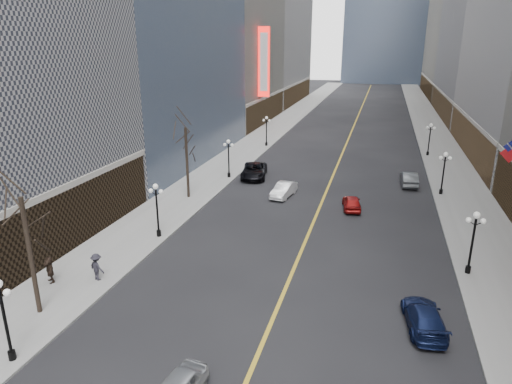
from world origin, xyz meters
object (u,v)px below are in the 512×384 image
Objects in this scene: streetlamp_west_1 at (157,205)px; car_sb_mid at (352,202)px; car_sb_near at (424,317)px; car_nb_far at (254,171)px; car_sb_far at (409,179)px; streetlamp_west_0 at (3,312)px; streetlamp_east_2 at (444,169)px; streetlamp_east_3 at (430,136)px; streetlamp_west_3 at (266,128)px; streetlamp_west_2 at (229,154)px; car_nb_mid at (284,190)px; streetlamp_east_1 at (473,236)px.

car_sb_mid is at bearing 36.95° from streetlamp_west_1.
car_nb_far is at bearing -64.36° from car_sb_near.
streetlamp_west_0 is at bearing 57.68° from car_sb_far.
streetlamp_east_2 is 4.68m from car_sb_far.
streetlamp_east_3 is (0.00, 18.00, 0.00)m from streetlamp_east_2.
streetlamp_west_3 is at bearing -72.70° from car_sb_near.
streetlamp_west_0 is 16.00m from streetlamp_west_1.
streetlamp_east_3 is 57.10m from streetlamp_west_0.
streetlamp_east_3 reaches higher than car_sb_near.
car_sb_near is (20.20, -25.39, -2.20)m from streetlamp_west_2.
streetlamp_east_3 is at bearing 65.59° from streetlamp_west_0.
car_nb_mid is at bearing -60.93° from car_nb_far.
streetlamp_west_3 is 0.96× the size of car_sb_far.
streetlamp_east_1 is 1.03× the size of car_nb_mid.
streetlamp_west_0 is (-23.60, -34.00, 0.00)m from streetlamp_east_2.
car_sb_far reaches higher than car_nb_mid.
car_nb_mid is 0.73× the size of car_nb_far.
streetlamp_east_2 reaches higher than car_sb_far.
streetlamp_west_3 is at bearing 90.00° from streetlamp_west_0.
car_nb_mid is at bearing 75.23° from streetlamp_west_0.
streetlamp_west_1 is at bearing -108.64° from car_nb_far.
streetlamp_east_3 reaches higher than car_nb_far.
car_sb_mid is (14.83, -6.85, -2.21)m from streetlamp_west_2.
streetlamp_east_1 is 1.00× the size of streetlamp_west_2.
streetlamp_west_1 reaches higher than car_sb_far.
streetlamp_west_2 is 20.75m from car_sb_far.
car_sb_mid is (14.83, 27.15, -2.21)m from streetlamp_west_0.
car_nb_mid is at bearing -163.02° from streetlamp_east_2.
car_sb_near is (17.40, -26.48, -0.14)m from car_nb_far.
streetlamp_west_0 reaches higher than car_nb_far.
streetlamp_east_3 is 27.94m from car_nb_mid.
streetlamp_west_1 is 18.00m from streetlamp_west_2.
streetlamp_west_2 is 1.03× the size of car_nb_mid.
streetlamp_east_2 and streetlamp_west_0 have the same top height.
streetlamp_west_2 reaches higher than car_nb_far.
car_nb_mid is (-15.91, -22.86, -2.18)m from streetlamp_east_3.
car_nb_mid is (7.69, -4.86, -2.18)m from streetlamp_west_2.
streetlamp_east_1 is at bearing 95.41° from car_sb_far.
car_nb_far reaches higher than car_sb_near.
streetlamp_west_2 is at bearing -142.67° from streetlamp_east_3.
streetlamp_west_2 is 1.12× the size of car_sb_mid.
car_sb_far is at bearing 138.91° from streetlamp_east_2.
streetlamp_west_0 is at bearing -145.86° from streetlamp_east_1.
streetlamp_west_0 is 1.03× the size of car_nb_mid.
streetlamp_east_3 reaches higher than car_sb_mid.
car_nb_mid is (-15.91, -4.86, -2.18)m from streetlamp_east_2.
streetlamp_west_1 is at bearing 180.00° from streetlamp_east_1.
streetlamp_west_0 and streetlamp_west_1 have the same top height.
car_nb_mid is 14.86m from car_sb_far.
streetlamp_east_2 is 1.00× the size of streetlamp_east_3.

